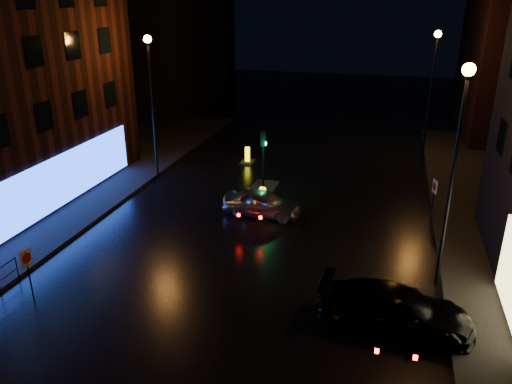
{
  "coord_description": "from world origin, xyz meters",
  "views": [
    {
      "loc": [
        5.47,
        -11.88,
        10.46
      ],
      "look_at": [
        0.39,
        6.66,
        2.8
      ],
      "focal_mm": 35.0,
      "sensor_mm": 36.0,
      "label": 1
    }
  ],
  "objects_px": {
    "silver_hatchback": "(262,203)",
    "road_sign_left": "(27,262)",
    "bollard_far": "(247,159)",
    "dark_sedan": "(396,309)",
    "road_sign_right": "(434,190)",
    "bollard_near": "(263,202)",
    "traffic_signal": "(263,181)"
  },
  "relations": [
    {
      "from": "silver_hatchback",
      "to": "road_sign_left",
      "type": "relative_size",
      "value": 1.88
    },
    {
      "from": "bollard_far",
      "to": "road_sign_left",
      "type": "bearing_deg",
      "value": -101.44
    },
    {
      "from": "dark_sedan",
      "to": "road_sign_right",
      "type": "height_order",
      "value": "road_sign_right"
    },
    {
      "from": "silver_hatchback",
      "to": "bollard_near",
      "type": "bearing_deg",
      "value": 15.26
    },
    {
      "from": "silver_hatchback",
      "to": "bollard_near",
      "type": "distance_m",
      "value": 1.21
    },
    {
      "from": "traffic_signal",
      "to": "silver_hatchback",
      "type": "height_order",
      "value": "traffic_signal"
    },
    {
      "from": "road_sign_left",
      "to": "bollard_far",
      "type": "bearing_deg",
      "value": 84.92
    },
    {
      "from": "traffic_signal",
      "to": "dark_sedan",
      "type": "height_order",
      "value": "traffic_signal"
    },
    {
      "from": "silver_hatchback",
      "to": "road_sign_left",
      "type": "height_order",
      "value": "road_sign_left"
    },
    {
      "from": "dark_sedan",
      "to": "road_sign_right",
      "type": "bearing_deg",
      "value": -6.92
    },
    {
      "from": "silver_hatchback",
      "to": "dark_sedan",
      "type": "relative_size",
      "value": 0.77
    },
    {
      "from": "bollard_near",
      "to": "road_sign_right",
      "type": "distance_m",
      "value": 8.63
    },
    {
      "from": "dark_sedan",
      "to": "road_sign_right",
      "type": "distance_m",
      "value": 9.75
    },
    {
      "from": "road_sign_left",
      "to": "road_sign_right",
      "type": "xyz_separation_m",
      "value": [
        14.43,
        11.37,
        -0.03
      ]
    },
    {
      "from": "bollard_near",
      "to": "silver_hatchback",
      "type": "bearing_deg",
      "value": -62.36
    },
    {
      "from": "silver_hatchback",
      "to": "bollard_far",
      "type": "distance_m",
      "value": 8.51
    },
    {
      "from": "bollard_near",
      "to": "road_sign_right",
      "type": "relative_size",
      "value": 0.67
    },
    {
      "from": "bollard_far",
      "to": "bollard_near",
      "type": "bearing_deg",
      "value": -68.86
    },
    {
      "from": "traffic_signal",
      "to": "dark_sedan",
      "type": "distance_m",
      "value": 13.5
    },
    {
      "from": "traffic_signal",
      "to": "bollard_near",
      "type": "xyz_separation_m",
      "value": [
        0.6,
        -2.41,
        -0.27
      ]
    },
    {
      "from": "bollard_near",
      "to": "road_sign_right",
      "type": "height_order",
      "value": "road_sign_right"
    },
    {
      "from": "silver_hatchback",
      "to": "road_sign_right",
      "type": "relative_size",
      "value": 1.92
    },
    {
      "from": "dark_sedan",
      "to": "bollard_near",
      "type": "xyz_separation_m",
      "value": [
        -6.87,
        8.82,
        -0.5
      ]
    },
    {
      "from": "bollard_far",
      "to": "road_sign_right",
      "type": "xyz_separation_m",
      "value": [
        11.31,
        -6.06,
        1.29
      ]
    },
    {
      "from": "dark_sedan",
      "to": "bollard_far",
      "type": "height_order",
      "value": "dark_sedan"
    },
    {
      "from": "silver_hatchback",
      "to": "road_sign_left",
      "type": "distance_m",
      "value": 11.39
    },
    {
      "from": "road_sign_left",
      "to": "road_sign_right",
      "type": "distance_m",
      "value": 18.37
    },
    {
      "from": "road_sign_left",
      "to": "silver_hatchback",
      "type": "bearing_deg",
      "value": 61.98
    },
    {
      "from": "dark_sedan",
      "to": "road_sign_left",
      "type": "height_order",
      "value": "road_sign_left"
    },
    {
      "from": "bollard_far",
      "to": "traffic_signal",
      "type": "bearing_deg",
      "value": -64.59
    },
    {
      "from": "silver_hatchback",
      "to": "traffic_signal",
      "type": "bearing_deg",
      "value": 15.54
    },
    {
      "from": "bollard_far",
      "to": "road_sign_right",
      "type": "distance_m",
      "value": 12.9
    }
  ]
}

